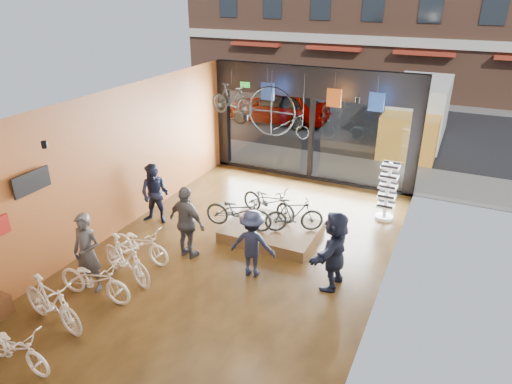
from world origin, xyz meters
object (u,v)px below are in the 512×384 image
Objects in this scene: sunglasses_rack at (387,191)px; penny_farthing at (281,114)px; floor_bike_0 at (15,347)px; customer_1 at (155,194)px; box_truck at (416,117)px; floor_bike_1 at (52,303)px; customer_5 at (334,250)px; hung_bike at (232,100)px; street_car at (279,106)px; floor_bike_4 at (140,244)px; display_bike_right at (269,201)px; display_platform at (272,232)px; display_bike_mid at (294,215)px; floor_bike_2 at (95,279)px; display_bike_left at (239,211)px; floor_bike_3 at (126,259)px; customer_2 at (187,223)px; customer_0 at (87,253)px.

sunglasses_rack is 0.87× the size of penny_farthing.
customer_1 reaches higher than floor_bike_0.
box_truck reaches higher than floor_bike_0.
customer_5 reaches higher than floor_bike_1.
floor_bike_0 is 1.09m from floor_bike_1.
street_car is at bearing 22.24° from hung_bike.
display_bike_right reaches higher than floor_bike_4.
display_bike_right is at bearing 20.93° from street_car.
display_platform is 1.58× the size of display_bike_mid.
floor_bike_1 is 1.02m from floor_bike_2.
floor_bike_2 is 3.94m from display_bike_left.
customer_1 is at bearing 176.29° from hung_bike.
floor_bike_1 is 1.00× the size of display_bike_right.
floor_bike_3 is at bearing -110.12° from box_truck.
sunglasses_rack is at bearing -122.84° from customer_2.
floor_bike_0 is at bearing -38.44° from customer_5.
display_bike_left is 1.05× the size of customer_1.
display_bike_left reaches higher than floor_bike_0.
floor_bike_4 is at bearing 3.96° from floor_bike_0.
floor_bike_0 is 6.73m from display_bike_mid.
display_bike_right is 0.89× the size of penny_farthing.
floor_bike_2 is 0.97× the size of customer_0.
street_car is 2.84× the size of customer_1.
display_bike_right is at bearing -106.83° from box_truck.
customer_1 is (-2.96, -1.10, 0.10)m from display_bike_right.
customer_0 is at bearing 111.12° from display_bike_mid.
floor_bike_0 is at bearing 178.48° from display_bike_right.
hung_bike reaches higher than penny_farthing.
floor_bike_3 is 1.65m from customer_2.
customer_0 reaches higher than floor_bike_3.
floor_bike_4 is (-0.19, 3.68, 0.03)m from floor_bike_0.
floor_bike_2 is 7.44m from penny_farthing.
penny_farthing is (-1.62, 3.01, 1.74)m from display_bike_mid.
sunglasses_rack is at bearing 42.53° from display_platform.
customer_1 reaches higher than street_car.
penny_farthing reaches higher than display_bike_mid.
customer_5 is at bearing -55.29° from penny_farthing.
floor_bike_2 is 0.60m from customer_0.
street_car reaches higher than display_bike_left.
customer_1 is (0.80, -10.93, 0.03)m from street_car.
floor_bike_3 is (-4.57, -12.48, -0.74)m from box_truck.
floor_bike_0 is 0.91× the size of floor_bike_1.
floor_bike_3 is at bearing -13.81° from floor_bike_2.
street_car is 3.12× the size of hung_bike.
floor_bike_0 is 2.39m from customer_0.
customer_5 is (1.47, -1.46, 0.16)m from display_bike_mid.
penny_farthing reaches higher than floor_bike_4.
box_truck is 10.24m from display_bike_left.
floor_bike_2 is 0.90× the size of penny_farthing.
hung_bike is (-1.45, -0.51, 0.43)m from penny_farthing.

